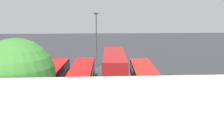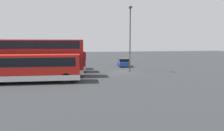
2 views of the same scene
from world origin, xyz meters
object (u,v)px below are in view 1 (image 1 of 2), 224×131
at_px(car_hatchback_silver, 55,63).
at_px(lamp_post_tall, 96,37).
at_px(bus_single_deck_third, 82,76).
at_px(bus_double_decker_second, 114,70).
at_px(bus_single_deck_fourth, 52,77).
at_px(bus_single_deck_near_end, 143,77).

bearing_deg(car_hatchback_silver, lamp_post_tall, 172.05).
height_order(bus_single_deck_third, car_hatchback_silver, bus_single_deck_third).
xyz_separation_m(bus_double_decker_second, bus_single_deck_third, (3.87, -0.61, -0.83)).
xyz_separation_m(bus_single_deck_third, car_hatchback_silver, (5.66, -12.73, -0.92)).
bearing_deg(bus_single_deck_third, bus_double_decker_second, 171.10).
relative_size(bus_double_decker_second, bus_single_deck_fourth, 1.03).
relative_size(bus_single_deck_third, bus_single_deck_fourth, 1.02).
bearing_deg(bus_single_deck_fourth, bus_double_decker_second, 177.44).
bearing_deg(lamp_post_tall, bus_single_deck_fourth, 65.82).
distance_m(bus_single_deck_third, bus_single_deck_fourth, 3.70).
xyz_separation_m(bus_double_decker_second, car_hatchback_silver, (9.53, -13.34, -1.75)).
relative_size(bus_single_deck_third, car_hatchback_silver, 2.39).
height_order(bus_single_deck_third, lamp_post_tall, lamp_post_tall).
xyz_separation_m(bus_single_deck_near_end, bus_single_deck_fourth, (11.10, -0.58, 0.00)).
bearing_deg(lamp_post_tall, car_hatchback_silver, -7.95).
bearing_deg(bus_single_deck_fourth, car_hatchback_silver, -81.37).
relative_size(bus_single_deck_near_end, car_hatchback_silver, 2.25).
bearing_deg(lamp_post_tall, bus_double_decker_second, 100.04).
height_order(bus_single_deck_fourth, car_hatchback_silver, bus_single_deck_fourth).
bearing_deg(bus_single_deck_third, bus_single_deck_fourth, 4.17).
xyz_separation_m(bus_single_deck_near_end, bus_single_deck_third, (7.41, -0.85, 0.00)).
height_order(bus_single_deck_near_end, bus_double_decker_second, bus_double_decker_second).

